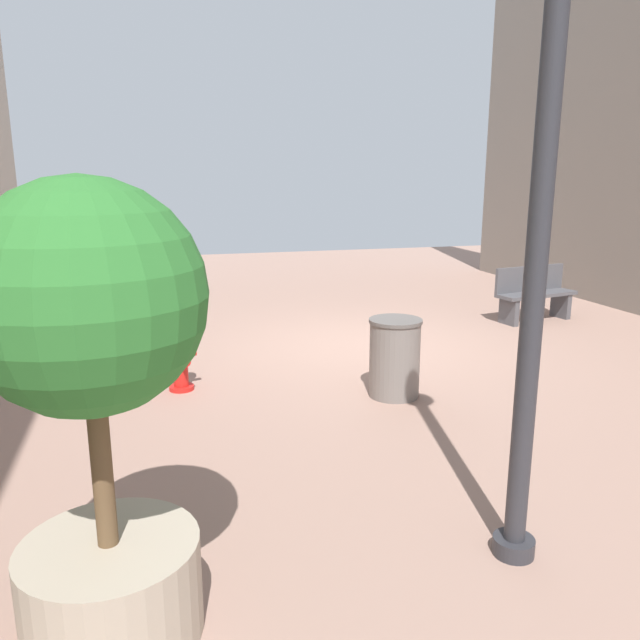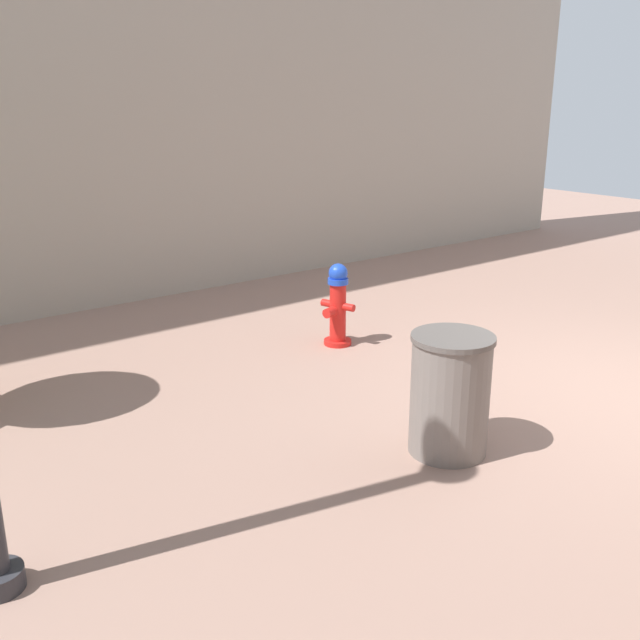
# 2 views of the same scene
# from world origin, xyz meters

# --- Properties ---
(ground_plane) EXTENTS (23.40, 23.40, 0.00)m
(ground_plane) POSITION_xyz_m (0.00, 0.00, 0.00)
(ground_plane) COLOR #9E7A6B
(fire_hydrant) EXTENTS (0.40, 0.37, 0.88)m
(fire_hydrant) POSITION_xyz_m (2.72, 1.25, 0.44)
(fire_hydrant) COLOR red
(fire_hydrant) RESTS_ON ground_plane
(bench_near) EXTENTS (1.57, 0.71, 0.95)m
(bench_near) POSITION_xyz_m (-3.48, -0.79, 0.49)
(bench_near) COLOR #4C4C51
(bench_near) RESTS_ON ground_plane
(planter_tree) EXTENTS (1.20, 1.20, 2.52)m
(planter_tree) POSITION_xyz_m (3.32, 5.27, 1.53)
(planter_tree) COLOR tan
(planter_tree) RESTS_ON ground_plane
(street_lamp) EXTENTS (0.36, 0.36, 4.42)m
(street_lamp) POSITION_xyz_m (0.75, 5.22, 2.71)
(street_lamp) COLOR #2D2D33
(street_lamp) RESTS_ON ground_plane
(trash_bin) EXTENTS (0.61, 0.61, 0.92)m
(trash_bin) POSITION_xyz_m (0.35, 2.12, 0.46)
(trash_bin) COLOR slate
(trash_bin) RESTS_ON ground_plane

